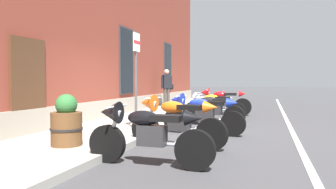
% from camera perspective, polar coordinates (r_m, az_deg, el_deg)
% --- Properties ---
extents(ground_plane, '(140.00, 140.00, 0.00)m').
position_cam_1_polar(ground_plane, '(9.30, 0.70, -5.91)').
color(ground_plane, '#38383A').
extents(sidewalk, '(32.88, 2.61, 0.14)m').
position_cam_1_polar(sidewalk, '(9.73, -6.74, -5.15)').
color(sidewalk, gray).
rests_on(sidewalk, ground_plane).
extents(lane_stripe, '(32.88, 0.12, 0.01)m').
position_cam_1_polar(lane_stripe, '(8.96, 20.88, -6.35)').
color(lane_stripe, silver).
rests_on(lane_stripe, ground_plane).
extents(motorcycle_black_sport, '(0.62, 2.11, 1.01)m').
position_cam_1_polar(motorcycle_black_sport, '(5.19, -4.16, -6.34)').
color(motorcycle_black_sport, black).
rests_on(motorcycle_black_sport, ground_plane).
extents(motorcycle_orange_sport, '(0.68, 2.10, 1.06)m').
position_cam_1_polar(motorcycle_orange_sport, '(6.67, 0.93, -4.21)').
color(motorcycle_orange_sport, black).
rests_on(motorcycle_orange_sport, ground_plane).
extents(motorcycle_blue_sport, '(0.65, 2.14, 1.03)m').
position_cam_1_polar(motorcycle_blue_sport, '(8.31, 5.48, -3.00)').
color(motorcycle_blue_sport, black).
rests_on(motorcycle_blue_sport, ground_plane).
extents(motorcycle_black_naked, '(0.72, 1.95, 0.93)m').
position_cam_1_polar(motorcycle_black_naked, '(9.92, 7.65, -2.67)').
color(motorcycle_black_naked, black).
rests_on(motorcycle_black_naked, ground_plane).
extents(motorcycle_yellow_naked, '(0.62, 2.13, 0.94)m').
position_cam_1_polar(motorcycle_yellow_naked, '(11.35, 7.92, -2.03)').
color(motorcycle_yellow_naked, black).
rests_on(motorcycle_yellow_naked, ground_plane).
extents(motorcycle_red_sport, '(0.62, 2.19, 1.07)m').
position_cam_1_polar(motorcycle_red_sport, '(12.99, 9.12, -1.04)').
color(motorcycle_red_sport, black).
rests_on(motorcycle_red_sport, ground_plane).
extents(pedestrian_dark_jacket, '(0.56, 0.47, 1.75)m').
position_cam_1_polar(pedestrian_dark_jacket, '(15.46, -0.22, 1.57)').
color(pedestrian_dark_jacket, '#38332D').
rests_on(pedestrian_dark_jacket, sidewalk).
extents(parking_sign, '(0.36, 0.07, 2.38)m').
position_cam_1_polar(parking_sign, '(7.94, -5.54, 4.79)').
color(parking_sign, '#4C4C51').
rests_on(parking_sign, sidewalk).
extents(barrel_planter, '(0.60, 0.60, 0.96)m').
position_cam_1_polar(barrel_planter, '(6.41, -17.18, -4.80)').
color(barrel_planter, brown).
rests_on(barrel_planter, sidewalk).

